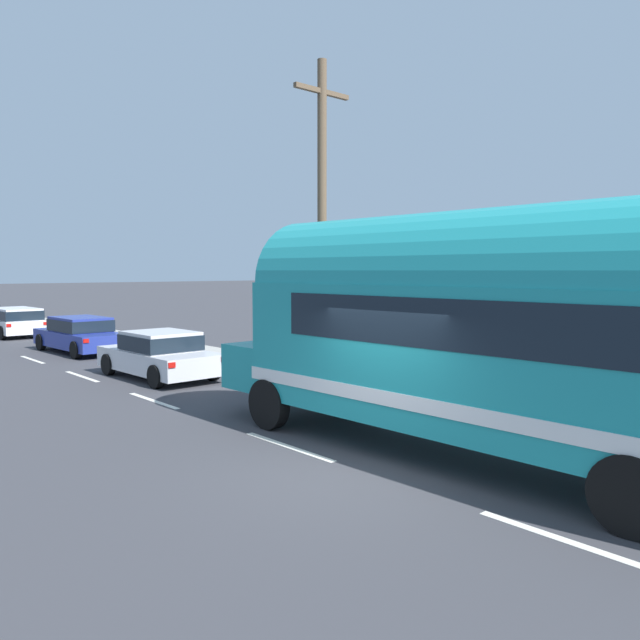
# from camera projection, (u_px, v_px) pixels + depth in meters

# --- Properties ---
(ground_plane) EXTENTS (300.00, 300.00, 0.00)m
(ground_plane) POSITION_uv_depth(u_px,v_px,m) (361.00, 471.00, 9.67)
(ground_plane) COLOR #38383D
(lane_markings) EXTENTS (3.64, 80.00, 0.01)m
(lane_markings) POSITION_uv_depth(u_px,v_px,m) (143.00, 364.00, 20.76)
(lane_markings) COLOR silver
(lane_markings) RESTS_ON ground
(sidewalk_slab) EXTENTS (2.62, 90.00, 0.15)m
(sidewalk_slab) POSITION_uv_depth(u_px,v_px,m) (247.00, 364.00, 20.30)
(sidewalk_slab) COLOR #9E9B93
(sidewalk_slab) RESTS_ON ground
(utility_pole) EXTENTS (1.80, 0.24, 8.50)m
(utility_pole) POSITION_uv_depth(u_px,v_px,m) (322.00, 221.00, 16.04)
(utility_pole) COLOR brown
(utility_pole) RESTS_ON ground
(painted_bus) EXTENTS (2.81, 11.38, 4.12)m
(painted_bus) POSITION_uv_depth(u_px,v_px,m) (500.00, 324.00, 9.70)
(painted_bus) COLOR teal
(painted_bus) RESTS_ON ground
(car_lead) EXTENTS (2.06, 4.39, 1.37)m
(car_lead) POSITION_uv_depth(u_px,v_px,m) (160.00, 353.00, 18.00)
(car_lead) COLOR silver
(car_lead) RESTS_ON ground
(car_second) EXTENTS (2.04, 4.85, 1.37)m
(car_second) POSITION_uv_depth(u_px,v_px,m) (80.00, 333.00, 23.58)
(car_second) COLOR navy
(car_second) RESTS_ON ground
(car_third) EXTENTS (2.00, 4.34, 1.37)m
(car_third) POSITION_uv_depth(u_px,v_px,m) (14.00, 320.00, 29.30)
(car_third) COLOR white
(car_third) RESTS_ON ground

